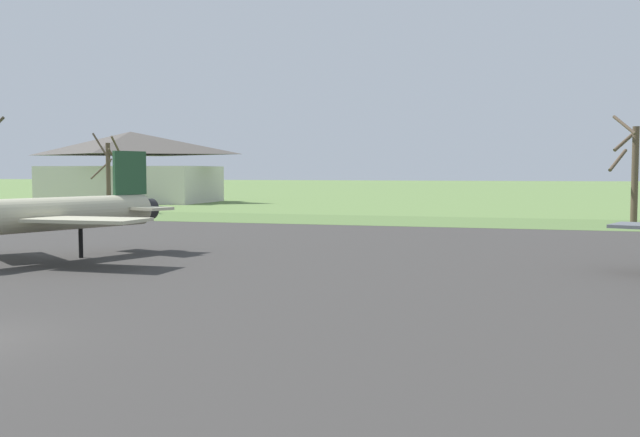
{
  "coord_description": "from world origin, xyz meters",
  "views": [
    {
      "loc": [
        13.3,
        -13.61,
        4.05
      ],
      "look_at": [
        4.91,
        14.54,
        2.14
      ],
      "focal_mm": 40.96,
      "sensor_mm": 36.0,
      "label": 1
    }
  ],
  "objects": [
    {
      "name": "visitor_building",
      "position": [
        -38.0,
        71.37,
        4.58
      ],
      "size": [
        22.57,
        13.61,
        9.23
      ],
      "color": "beige",
      "rests_on": "ground"
    },
    {
      "name": "jet_fighter_rear_center",
      "position": [
        -7.92,
        12.19,
        2.19
      ],
      "size": [
        10.99,
        15.38,
        5.03
      ],
      "color": "#B7B293",
      "rests_on": "ground"
    },
    {
      "name": "bare_tree_right_of_center",
      "position": [
        20.25,
        47.05,
        4.29
      ],
      "size": [
        2.28,
        3.68,
        8.37
      ],
      "color": "brown",
      "rests_on": "ground"
    },
    {
      "name": "grass_verge_strip",
      "position": [
        0.0,
        44.5,
        0.03
      ],
      "size": [
        167.26,
        12.0,
        0.06
      ],
      "primitive_type": "cube",
      "color": "#56733B",
      "rests_on": "ground"
    },
    {
      "name": "bare_tree_center",
      "position": [
        -26.4,
        48.17,
        3.94
      ],
      "size": [
        3.11,
        2.73,
        7.7
      ],
      "color": "brown",
      "rests_on": "ground"
    },
    {
      "name": "asphalt_apron",
      "position": [
        0.0,
        14.44,
        0.03
      ],
      "size": [
        107.26,
        48.13,
        0.05
      ],
      "primitive_type": "cube",
      "color": "#383533",
      "rests_on": "ground"
    }
  ]
}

